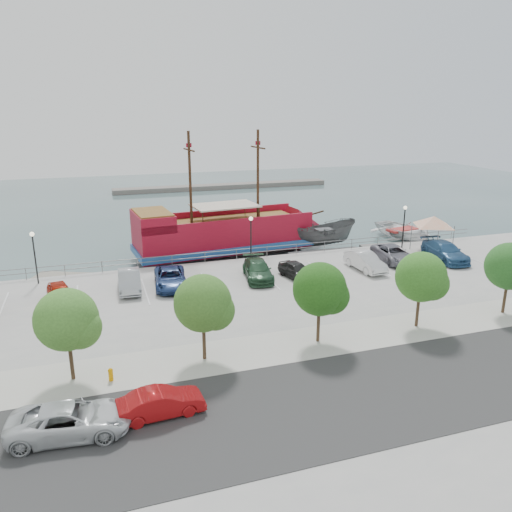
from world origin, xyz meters
name	(u,v)px	position (x,y,z in m)	size (l,w,h in m)	color
ground	(276,298)	(0.00, 0.00, -1.00)	(160.00, 160.00, 0.00)	#364F51
land_slab	(451,465)	(0.00, -21.00, -0.60)	(100.00, 58.00, 1.20)	#989897
street	(386,390)	(0.00, -16.00, 0.01)	(100.00, 8.00, 0.04)	#313131
sidewalk	(333,339)	(0.00, -10.00, 0.01)	(100.00, 4.00, 0.05)	beige
seawall_railing	(247,253)	(0.00, 7.80, 0.53)	(50.00, 0.06, 1.00)	slate
far_shore	(223,186)	(10.00, 55.00, -0.60)	(40.00, 3.00, 0.80)	slate
pirate_ship	(237,233)	(0.56, 13.02, 1.19)	(20.92, 7.58, 13.05)	maroon
patrol_boat	(324,237)	(9.73, 11.53, 0.42)	(2.76, 7.33, 2.84)	#515455
speedboat	(403,232)	(20.47, 12.82, -0.21)	(5.47, 7.66, 1.59)	white
dock_west	(77,278)	(-15.14, 9.20, -0.78)	(7.53, 2.15, 0.43)	gray
dock_mid	(326,254)	(8.94, 9.20, -0.78)	(7.59, 2.17, 0.43)	gray
dock_east	(397,247)	(17.26, 9.20, -0.78)	(7.69, 2.20, 0.44)	slate
canopy_tent	(434,216)	(18.35, 5.00, 3.39)	(6.07, 6.07, 3.89)	slate
street_van	(70,420)	(-14.97, -14.83, 0.72)	(2.38, 5.16, 1.43)	silver
street_sedan	(161,403)	(-11.05, -14.63, 0.65)	(1.38, 3.97, 1.31)	#AC1113
fire_hydrant	(111,374)	(-13.13, -10.80, 0.40)	(0.26, 0.26, 0.74)	#E99700
lamp_post_left	(34,248)	(-18.00, 6.50, 2.94)	(0.36, 0.36, 4.28)	black
lamp_post_mid	(251,231)	(0.00, 6.50, 2.94)	(0.36, 0.36, 4.28)	black
lamp_post_right	(404,219)	(16.00, 6.50, 2.94)	(0.36, 0.36, 4.28)	black
tree_b	(70,322)	(-14.85, -10.07, 3.30)	(3.30, 3.20, 5.00)	#473321
tree_c	(206,305)	(-7.85, -10.07, 3.30)	(3.30, 3.20, 5.00)	#473321
tree_d	(322,291)	(-0.85, -10.07, 3.30)	(3.30, 3.20, 5.00)	#473321
tree_e	(424,278)	(6.15, -10.07, 3.30)	(3.30, 3.20, 5.00)	#473321
tree_f	(512,268)	(13.15, -10.07, 3.30)	(3.30, 3.20, 5.00)	#473321
parked_car_a	(60,293)	(-16.12, 1.80, 0.67)	(1.58, 3.93, 1.34)	#A21402
parked_car_b	(129,281)	(-11.10, 2.68, 0.77)	(1.64, 4.70, 1.55)	#A2A7AC
parked_car_c	(170,278)	(-7.97, 2.39, 0.73)	(2.42, 5.24, 1.46)	navy
parked_car_d	(258,270)	(-0.82, 2.07, 0.75)	(2.10, 5.15, 1.49)	#254A2F
parked_car_e	(297,270)	(2.28, 1.21, 0.69)	(1.62, 4.03, 1.37)	black
parked_car_f	(365,261)	(8.81, 1.38, 0.77)	(1.63, 4.69, 1.54)	silver
parked_car_g	(394,254)	(12.48, 2.66, 0.74)	(2.46, 5.33, 1.48)	slate
parked_car_h	(445,251)	(17.28, 1.60, 0.84)	(2.35, 5.78, 1.68)	#28527D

